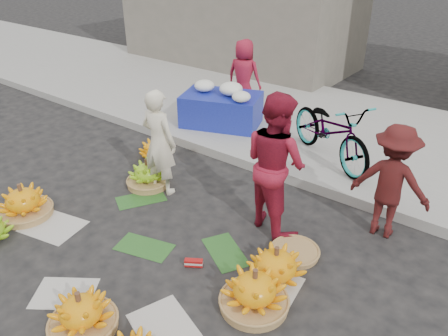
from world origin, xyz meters
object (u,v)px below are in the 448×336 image
Objects in this scene: banana_bunch_0 at (23,202)px; flower_table at (222,107)px; banana_bunch_4 at (254,291)px; bicycle at (331,130)px; vendor_cream at (159,143)px.

flower_table reaches higher than banana_bunch_0.
banana_bunch_4 is 0.41× the size of bicycle.
vendor_cream is at bearing 174.03° from bicycle.
vendor_cream reaches higher than banana_bunch_4.
flower_table reaches higher than banana_bunch_4.
banana_bunch_0 is 0.36× the size of bicycle.
banana_bunch_4 is 2.54m from vendor_cream.
banana_bunch_0 is at bearing 175.84° from bicycle.
flower_table is at bearing -76.87° from vendor_cream.
flower_table is at bearing 131.70° from banana_bunch_4.
vendor_cream is at bearing 57.80° from banana_bunch_0.
bicycle is at bearing 55.22° from banana_bunch_0.
vendor_cream reaches higher than bicycle.
banana_bunch_0 is 0.42× the size of flower_table.
bicycle is (2.49, 3.59, 0.42)m from banana_bunch_0.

